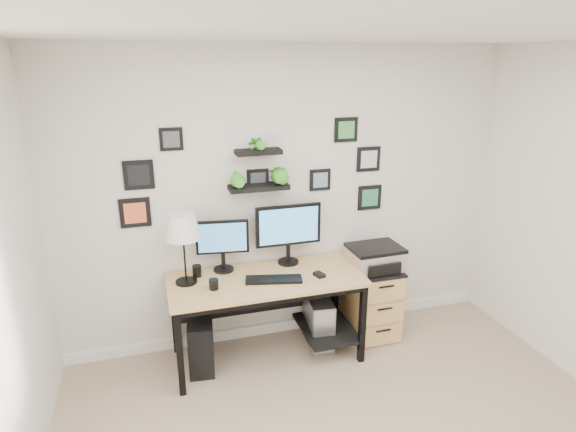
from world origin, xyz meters
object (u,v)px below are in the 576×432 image
object	(u,v)px
desk	(269,289)
table_lamp	(182,229)
pc_tower_black	(201,341)
pc_tower_grey	(318,320)
printer	(375,258)
mug	(214,284)
monitor_right	(288,229)
monitor_left	(223,242)
file_cabinet	(371,300)

from	to	relation	value
desk	table_lamp	xyz separation A→B (m)	(-0.67, 0.06, 0.59)
desk	pc_tower_black	xyz separation A→B (m)	(-0.59, 0.00, -0.40)
table_lamp	pc_tower_grey	world-z (taller)	table_lamp
printer	mug	bearing A→B (deg)	-174.17
pc_tower_black	printer	bearing A→B (deg)	8.16
pc_tower_black	monitor_right	bearing A→B (deg)	20.25
monitor_left	table_lamp	world-z (taller)	table_lamp
monitor_right	pc_tower_grey	size ratio (longest dim) A/B	1.23
monitor_right	printer	distance (m)	0.83
pc_tower_black	pc_tower_grey	distance (m)	1.06
monitor_right	file_cabinet	distance (m)	1.07
desk	monitor_right	distance (m)	0.53
desk	mug	distance (m)	0.52
desk	monitor_right	xyz separation A→B (m)	(0.23, 0.19, 0.44)
table_lamp	mug	bearing A→B (deg)	-42.29
monitor_left	pc_tower_black	bearing A→B (deg)	-140.96
desk	printer	distance (m)	1.00
file_cabinet	printer	bearing A→B (deg)	-90.90
mug	pc_tower_grey	distance (m)	1.11
pc_tower_grey	file_cabinet	distance (m)	0.54
table_lamp	monitor_right	bearing A→B (deg)	8.37
monitor_left	printer	size ratio (longest dim) A/B	0.96
desk	table_lamp	size ratio (longest dim) A/B	2.77
monitor_right	pc_tower_black	xyz separation A→B (m)	(-0.82, -0.19, -0.84)
pc_tower_black	desk	bearing A→B (deg)	6.86
mug	file_cabinet	distance (m)	1.55
monitor_left	pc_tower_grey	distance (m)	1.14
file_cabinet	pc_tower_black	bearing A→B (deg)	-177.96
monitor_right	pc_tower_black	bearing A→B (deg)	-166.78
monitor_left	file_cabinet	xyz separation A→B (m)	(1.34, -0.14, -0.68)
file_cabinet	desk	bearing A→B (deg)	-176.63
desk	table_lamp	bearing A→B (deg)	174.76
monitor_left	file_cabinet	distance (m)	1.51
desk	monitor_left	bearing A→B (deg)	149.78
mug	pc_tower_grey	xyz separation A→B (m)	(0.94, 0.16, -0.57)
mug	table_lamp	bearing A→B (deg)	137.71
printer	desk	bearing A→B (deg)	-178.09
desk	file_cabinet	size ratio (longest dim) A/B	2.39
desk	mug	xyz separation A→B (m)	(-0.48, -0.12, 0.17)
table_lamp	printer	world-z (taller)	table_lamp
monitor_right	file_cabinet	bearing A→B (deg)	-10.14
table_lamp	pc_tower_grey	xyz separation A→B (m)	(1.14, -0.02, -0.99)
table_lamp	file_cabinet	distance (m)	1.88
mug	monitor_left	bearing A→B (deg)	67.64
desk	pc_tower_black	bearing A→B (deg)	179.83
mug	pc_tower_grey	size ratio (longest dim) A/B	0.18
monitor_right	printer	size ratio (longest dim) A/B	1.23
table_lamp	pc_tower_black	world-z (taller)	table_lamp
table_lamp	desk	bearing A→B (deg)	-5.24
pc_tower_grey	printer	size ratio (longest dim) A/B	1.01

